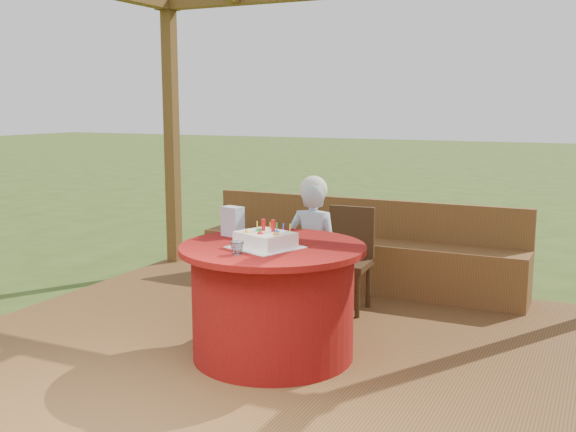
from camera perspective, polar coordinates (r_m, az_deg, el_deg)
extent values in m
plane|color=#304818|center=(4.78, -1.33, -12.35)|extent=(60.00, 60.00, 0.00)
cube|color=brown|center=(4.76, -1.33, -11.68)|extent=(4.50, 4.00, 0.12)
cube|color=brown|center=(7.17, -9.81, 6.44)|extent=(0.12, 0.12, 2.60)
cube|color=brown|center=(6.18, 5.85, -4.02)|extent=(3.00, 0.42, 0.45)
cube|color=brown|center=(6.26, 6.47, -0.11)|extent=(3.00, 0.06, 0.35)
cylinder|color=maroon|center=(4.47, -1.28, -7.45)|extent=(1.06, 1.06, 0.71)
cylinder|color=maroon|center=(4.38, -1.30, -2.73)|extent=(1.22, 1.22, 0.04)
cube|color=#382312|center=(5.46, 4.85, -4.09)|extent=(0.40, 0.40, 0.05)
cylinder|color=#382312|center=(5.42, 2.77, -6.27)|extent=(0.04, 0.04, 0.38)
cylinder|color=#382312|center=(5.32, 5.89, -6.59)|extent=(0.04, 0.04, 0.38)
cylinder|color=#382312|center=(5.69, 3.83, -5.50)|extent=(0.04, 0.04, 0.38)
cylinder|color=#382312|center=(5.61, 6.80, -5.78)|extent=(0.04, 0.04, 0.38)
cube|color=#382312|center=(5.57, 5.42, -1.46)|extent=(0.38, 0.06, 0.45)
imported|color=#94C3DD|center=(5.13, 2.14, -3.11)|extent=(0.42, 0.29, 1.08)
sphere|color=white|center=(5.05, 2.17, 2.24)|extent=(0.21, 0.21, 0.21)
cube|color=white|center=(4.30, -1.92, -2.65)|extent=(0.49, 0.49, 0.01)
cube|color=white|center=(4.29, -1.92, -1.99)|extent=(0.40, 0.36, 0.09)
cylinder|color=red|center=(4.32, -2.10, -0.75)|extent=(0.03, 0.03, 0.08)
cylinder|color=red|center=(4.29, -1.27, -0.83)|extent=(0.03, 0.03, 0.08)
sphere|color=yellow|center=(4.27, -3.49, -1.24)|extent=(0.04, 0.04, 0.04)
sphere|color=red|center=(4.22, -2.37, -1.37)|extent=(0.04, 0.04, 0.04)
sphere|color=orange|center=(4.19, -1.03, -1.43)|extent=(0.04, 0.04, 0.04)
sphere|color=green|center=(4.32, -2.51, -1.10)|extent=(0.04, 0.04, 0.04)
sphere|color=blue|center=(4.27, -0.91, -1.22)|extent=(0.04, 0.04, 0.04)
cube|color=#F29DD2|center=(4.68, -4.71, -0.45)|extent=(0.16, 0.12, 0.21)
imported|color=white|center=(4.11, -4.32, -2.72)|extent=(0.10, 0.10, 0.08)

